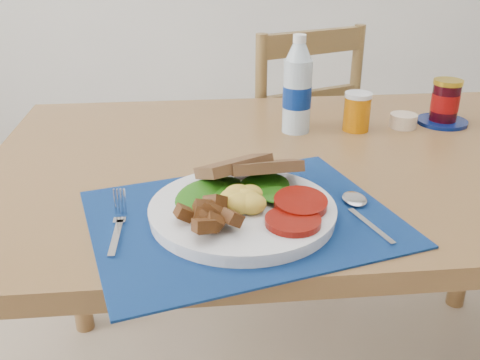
# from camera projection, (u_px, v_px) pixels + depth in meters

# --- Properties ---
(table) EXTENTS (1.40, 0.90, 0.75)m
(table) POSITION_uv_depth(u_px,v_px,m) (312.00, 189.00, 1.20)
(table) COLOR brown
(table) RESTS_ON ground
(chair_far) EXTENTS (0.54, 0.53, 1.13)m
(chair_far) POSITION_uv_depth(u_px,v_px,m) (289.00, 130.00, 1.85)
(chair_far) COLOR brown
(chair_far) RESTS_ON ground
(placemat) EXTENTS (0.58, 0.50, 0.00)m
(placemat) POSITION_uv_depth(u_px,v_px,m) (242.00, 218.00, 0.90)
(placemat) COLOR #040630
(placemat) RESTS_ON table
(breakfast_plate) EXTENTS (0.31, 0.31, 0.08)m
(breakfast_plate) POSITION_uv_depth(u_px,v_px,m) (239.00, 207.00, 0.89)
(breakfast_plate) COLOR silver
(breakfast_plate) RESTS_ON placemat
(fork) EXTENTS (0.02, 0.16, 0.00)m
(fork) POSITION_uv_depth(u_px,v_px,m) (118.00, 227.00, 0.87)
(fork) COLOR #B2B5BA
(fork) RESTS_ON placemat
(spoon) EXTENTS (0.05, 0.18, 0.01)m
(spoon) POSITION_uv_depth(u_px,v_px,m) (359.00, 208.00, 0.93)
(spoon) COLOR #B2B5BA
(spoon) RESTS_ON placemat
(water_bottle) EXTENTS (0.07, 0.07, 0.23)m
(water_bottle) POSITION_uv_depth(u_px,v_px,m) (297.00, 90.00, 1.26)
(water_bottle) COLOR #ADBFCC
(water_bottle) RESTS_ON table
(juice_glass) EXTENTS (0.06, 0.06, 0.09)m
(juice_glass) POSITION_uv_depth(u_px,v_px,m) (357.00, 113.00, 1.30)
(juice_glass) COLOR #BD6405
(juice_glass) RESTS_ON table
(ramekin) EXTENTS (0.07, 0.07, 0.03)m
(ramekin) POSITION_uv_depth(u_px,v_px,m) (403.00, 121.00, 1.33)
(ramekin) COLOR beige
(ramekin) RESTS_ON table
(jam_on_saucer) EXTENTS (0.13, 0.13, 0.11)m
(jam_on_saucer) POSITION_uv_depth(u_px,v_px,m) (445.00, 104.00, 1.34)
(jam_on_saucer) COLOR #051454
(jam_on_saucer) RESTS_ON table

